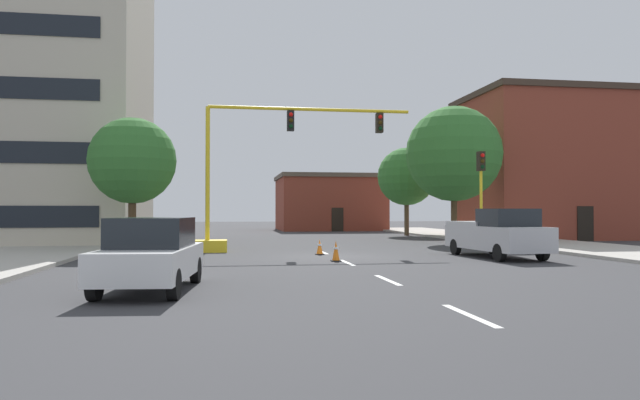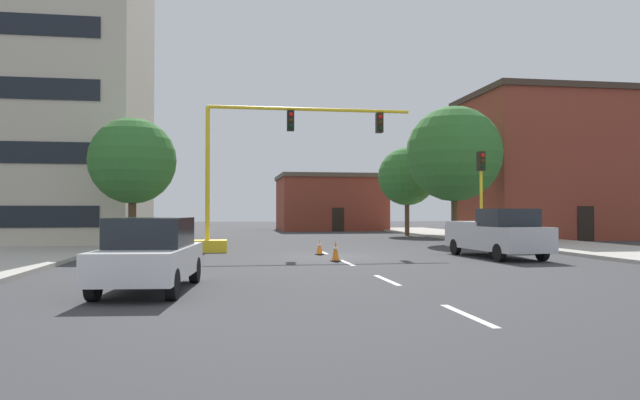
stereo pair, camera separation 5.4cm
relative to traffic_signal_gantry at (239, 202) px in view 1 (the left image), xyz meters
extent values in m
plane|color=#38383A|center=(3.81, -3.50, -2.33)|extent=(160.00, 160.00, 0.00)
cube|color=#B2ADA3|center=(-9.31, 4.50, -2.26)|extent=(6.00, 56.00, 0.14)
cube|color=#B2ADA3|center=(16.94, 4.50, -2.26)|extent=(6.00, 56.00, 0.14)
cube|color=silver|center=(3.81, -17.50, -2.33)|extent=(0.16, 2.40, 0.01)
cube|color=silver|center=(3.81, -12.00, -2.33)|extent=(0.16, 2.40, 0.01)
cube|color=silver|center=(3.81, -6.50, -2.33)|extent=(0.16, 2.40, 0.01)
cube|color=silver|center=(3.81, -1.00, -2.33)|extent=(0.16, 2.40, 0.01)
cube|color=beige|center=(-12.73, 9.38, 7.34)|extent=(14.06, 11.58, 19.34)
cube|color=brown|center=(9.59, 30.49, 0.20)|extent=(9.99, 9.29, 5.07)
cube|color=#4C4238|center=(9.59, 30.49, 2.94)|extent=(10.29, 9.59, 0.40)
cube|color=black|center=(9.59, 25.81, -1.23)|extent=(1.10, 0.06, 2.20)
cube|color=brown|center=(21.64, 10.38, 2.50)|extent=(10.81, 8.58, 9.66)
cube|color=#3D2D23|center=(21.64, 10.38, 7.52)|extent=(11.11, 8.88, 0.40)
cube|color=black|center=(21.64, 6.06, -1.23)|extent=(1.10, 0.06, 2.20)
cube|color=yellow|center=(-1.44, 0.00, -2.06)|extent=(1.80, 1.20, 0.55)
cylinder|color=yellow|center=(-1.44, 0.00, 1.32)|extent=(0.20, 0.20, 6.20)
cylinder|color=yellow|center=(3.39, 0.00, 4.42)|extent=(9.65, 0.16, 0.16)
cube|color=black|center=(2.42, 0.00, 3.84)|extent=(0.32, 0.36, 0.95)
sphere|color=red|center=(2.42, -0.19, 4.12)|extent=(0.20, 0.20, 0.20)
sphere|color=#38280A|center=(2.42, -0.19, 3.84)|extent=(0.20, 0.20, 0.20)
sphere|color=black|center=(2.42, -0.19, 3.56)|extent=(0.20, 0.20, 0.20)
cube|color=black|center=(6.77, 0.00, 3.84)|extent=(0.32, 0.36, 0.95)
sphere|color=red|center=(6.77, -0.19, 4.12)|extent=(0.20, 0.20, 0.20)
sphere|color=#38280A|center=(6.77, -0.19, 3.84)|extent=(0.20, 0.20, 0.20)
sphere|color=black|center=(6.77, -0.19, 3.56)|extent=(0.20, 0.20, 0.20)
cylinder|color=yellow|center=(11.70, -0.63, 0.07)|extent=(0.14, 0.14, 4.80)
cube|color=black|center=(11.70, -0.63, 1.99)|extent=(0.32, 0.36, 0.95)
sphere|color=red|center=(11.70, -0.82, 2.27)|extent=(0.20, 0.20, 0.20)
sphere|color=#38280A|center=(11.70, -0.82, 1.99)|extent=(0.20, 0.20, 0.20)
sphere|color=black|center=(11.70, -0.82, 1.71)|extent=(0.20, 0.20, 0.20)
cylinder|color=#4C3823|center=(-4.90, 0.68, -0.96)|extent=(0.36, 0.36, 2.74)
sphere|color=#33702D|center=(-4.90, 0.68, 1.91)|extent=(4.01, 4.01, 4.01)
cylinder|color=brown|center=(13.18, 16.11, -0.89)|extent=(0.36, 0.36, 2.89)
sphere|color=#33702D|center=(13.18, 16.11, 2.23)|extent=(4.47, 4.47, 4.47)
cylinder|color=#4C3823|center=(12.75, 5.44, -0.75)|extent=(0.36, 0.36, 3.17)
sphere|color=#33702D|center=(12.75, 5.44, 2.96)|extent=(5.65, 5.65, 5.65)
cube|color=#BCBCC1|center=(10.29, -5.14, -1.52)|extent=(2.35, 5.52, 0.95)
cube|color=#1E2328|center=(10.35, -6.04, -0.69)|extent=(1.95, 1.92, 0.70)
cube|color=#BCBCC1|center=(10.21, -3.96, -0.96)|extent=(2.18, 2.93, 0.16)
cylinder|color=black|center=(11.31, -6.92, -1.99)|extent=(0.26, 0.69, 0.68)
cylinder|color=black|center=(9.51, -7.03, -1.99)|extent=(0.26, 0.69, 0.68)
cylinder|color=black|center=(11.07, -3.25, -1.99)|extent=(0.26, 0.69, 0.68)
cylinder|color=black|center=(9.27, -3.37, -1.99)|extent=(0.26, 0.69, 0.68)
cube|color=white|center=(-2.33, -13.23, -1.64)|extent=(2.28, 4.66, 0.70)
cube|color=#1E2328|center=(-2.32, -13.13, -0.94)|extent=(1.92, 2.45, 0.70)
cylinder|color=black|center=(-3.01, -11.62, -1.99)|extent=(0.29, 0.70, 0.68)
cylinder|color=black|center=(-1.36, -11.78, -1.99)|extent=(0.29, 0.70, 0.68)
cylinder|color=black|center=(-3.30, -14.67, -1.99)|extent=(0.29, 0.70, 0.68)
cylinder|color=black|center=(-1.66, -14.83, -1.99)|extent=(0.29, 0.70, 0.68)
cube|color=black|center=(3.52, -5.85, -2.31)|extent=(0.36, 0.36, 0.04)
cone|color=orange|center=(3.52, -5.85, -1.92)|extent=(0.28, 0.28, 0.74)
cylinder|color=white|center=(3.52, -5.85, -1.83)|extent=(0.19, 0.19, 0.08)
cube|color=black|center=(3.43, -2.48, -2.31)|extent=(0.36, 0.36, 0.04)
cone|color=orange|center=(3.43, -2.48, -1.98)|extent=(0.28, 0.28, 0.63)
cylinder|color=white|center=(3.43, -2.48, -1.90)|extent=(0.19, 0.19, 0.08)
camera|label=1|loc=(-0.55, -27.66, -0.43)|focal=33.00mm
camera|label=2|loc=(-0.50, -27.67, -0.43)|focal=33.00mm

